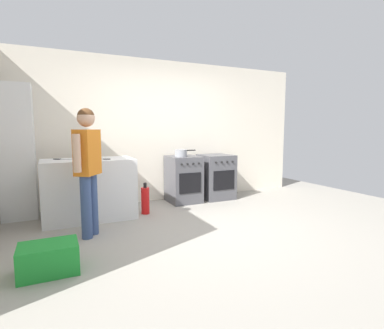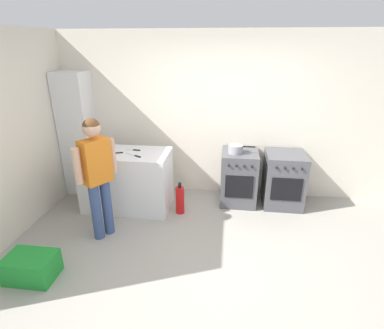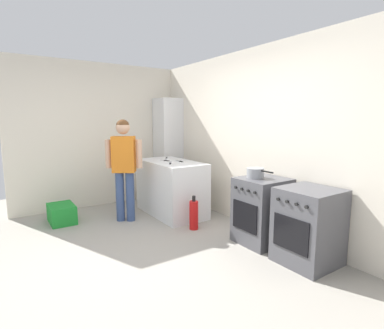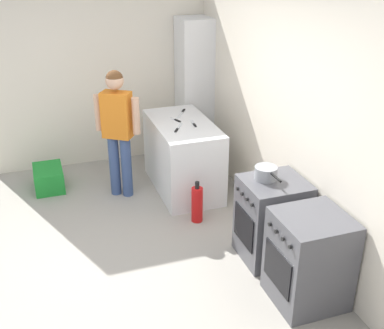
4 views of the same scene
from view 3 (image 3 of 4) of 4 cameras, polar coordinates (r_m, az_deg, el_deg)
The scene contains 15 objects.
ground_plane at distance 3.59m, azimuth -10.13°, elevation -17.93°, with size 8.00×8.00×0.00m, color gray.
back_wall at distance 4.37m, azimuth 13.55°, elevation 4.50°, with size 6.00×0.10×2.60m, color silver.
side_wall_left at distance 5.81m, azimuth -17.22°, elevation 5.32°, with size 0.10×3.10×2.60m, color silver.
counter_unit at distance 5.09m, azimuth -3.98°, elevation -4.41°, with size 1.30×0.70×0.90m, color silver.
oven_left at distance 4.02m, azimuth 13.16°, elevation -8.51°, with size 0.55×0.62×0.85m.
oven_right at distance 3.62m, azimuth 21.29°, elevation -10.87°, with size 0.59×0.62×0.85m.
pot at distance 3.92m, azimuth 11.99°, elevation -1.59°, with size 0.40×0.22×0.13m.
knife_utility at distance 4.99m, azimuth -2.38°, elevation 0.65°, with size 0.25×0.06×0.01m.
knife_paring at distance 5.07m, azimuth -5.11°, elevation 0.76°, with size 0.21×0.09×0.01m.
knife_carving at distance 5.34m, azimuth -4.93°, elevation 1.15°, with size 0.30×0.20×0.01m.
knife_chef at distance 4.81m, azimuth -4.16°, elevation 0.33°, with size 0.28×0.19×0.01m.
person at distance 4.74m, azimuth -12.83°, elevation 0.53°, with size 0.36×0.49×1.59m.
fire_extinguisher at distance 4.42m, azimuth 0.34°, elevation -9.55°, with size 0.13×0.13×0.50m.
recycling_crate_lower at distance 5.14m, azimuth -23.55°, elevation -8.58°, with size 0.52×0.36×0.28m, color #1E842D.
larder_cabinet at distance 6.05m, azimuth -4.56°, elevation 2.95°, with size 0.48×0.44×2.00m, color silver.
Camera 3 is at (2.96, -1.25, 1.60)m, focal length 28.00 mm.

